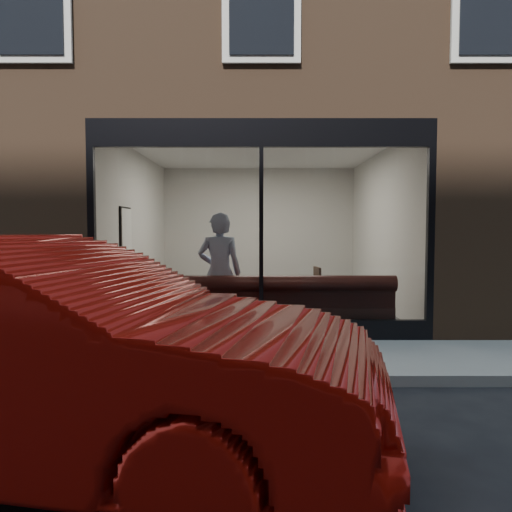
{
  "coord_description": "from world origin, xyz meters",
  "views": [
    {
      "loc": [
        -0.08,
        -5.16,
        1.66
      ],
      "look_at": [
        -0.08,
        2.4,
        1.22
      ],
      "focal_mm": 35.0,
      "sensor_mm": 36.0,
      "label": 1
    }
  ],
  "objects_px": {
    "person": "(220,273)",
    "parked_car": "(33,352)",
    "cafe_chair_right": "(307,307)",
    "banquette": "(261,320)",
    "cafe_table_right": "(309,283)",
    "cafe_table_left": "(196,280)"
  },
  "relations": [
    {
      "from": "cafe_chair_right",
      "to": "parked_car",
      "type": "relative_size",
      "value": 0.08
    },
    {
      "from": "banquette",
      "to": "cafe_table_right",
      "type": "bearing_deg",
      "value": 34.78
    },
    {
      "from": "cafe_table_right",
      "to": "cafe_chair_right",
      "type": "xyz_separation_m",
      "value": [
        0.03,
        0.58,
        -0.5
      ]
    },
    {
      "from": "person",
      "to": "cafe_table_right",
      "type": "height_order",
      "value": "person"
    },
    {
      "from": "cafe_table_left",
      "to": "parked_car",
      "type": "bearing_deg",
      "value": -95.62
    },
    {
      "from": "banquette",
      "to": "cafe_chair_right",
      "type": "distance_m",
      "value": 1.39
    },
    {
      "from": "cafe_chair_right",
      "to": "banquette",
      "type": "bearing_deg",
      "value": 45.36
    },
    {
      "from": "banquette",
      "to": "person",
      "type": "relative_size",
      "value": 2.13
    },
    {
      "from": "cafe_chair_right",
      "to": "cafe_table_right",
      "type": "bearing_deg",
      "value": 78.54
    },
    {
      "from": "banquette",
      "to": "parked_car",
      "type": "distance_m",
      "value": 4.56
    },
    {
      "from": "person",
      "to": "cafe_chair_right",
      "type": "xyz_separation_m",
      "value": [
        1.47,
        0.93,
        -0.7
      ]
    },
    {
      "from": "cafe_table_left",
      "to": "cafe_table_right",
      "type": "height_order",
      "value": "same"
    },
    {
      "from": "cafe_chair_right",
      "to": "parked_car",
      "type": "height_order",
      "value": "parked_car"
    },
    {
      "from": "banquette",
      "to": "cafe_chair_right",
      "type": "xyz_separation_m",
      "value": [
        0.82,
        1.13,
        0.01
      ]
    },
    {
      "from": "cafe_table_left",
      "to": "parked_car",
      "type": "height_order",
      "value": "parked_car"
    },
    {
      "from": "person",
      "to": "parked_car",
      "type": "distance_m",
      "value": 4.52
    },
    {
      "from": "banquette",
      "to": "parked_car",
      "type": "relative_size",
      "value": 0.83
    },
    {
      "from": "cafe_table_left",
      "to": "cafe_chair_right",
      "type": "height_order",
      "value": "cafe_table_left"
    },
    {
      "from": "banquette",
      "to": "cafe_table_left",
      "type": "relative_size",
      "value": 7.08
    },
    {
      "from": "banquette",
      "to": "cafe_table_left",
      "type": "bearing_deg",
      "value": 140.03
    },
    {
      "from": "cafe_chair_right",
      "to": "parked_car",
      "type": "distance_m",
      "value": 5.9
    },
    {
      "from": "banquette",
      "to": "person",
      "type": "height_order",
      "value": "person"
    }
  ]
}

